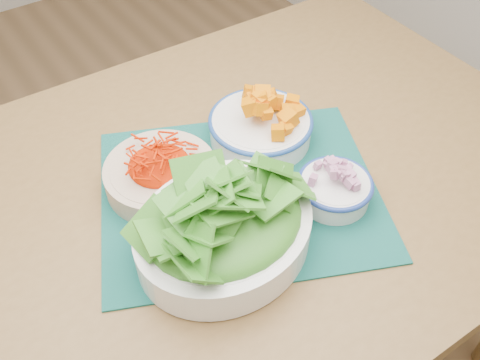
% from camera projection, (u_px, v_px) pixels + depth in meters
% --- Properties ---
extents(ground, '(4.00, 4.00, 0.00)m').
position_uv_depth(ground, '(78.00, 333.00, 1.58)').
color(ground, '#9B744B').
rests_on(ground, ground).
extents(table, '(1.36, 0.93, 0.75)m').
position_uv_depth(table, '(224.00, 212.00, 1.04)').
color(table, brown).
rests_on(table, ground).
extents(placemat, '(0.61, 0.57, 0.00)m').
position_uv_depth(placemat, '(240.00, 192.00, 0.95)').
color(placemat, '#083531').
rests_on(placemat, table).
extents(carrot_bowl, '(0.25, 0.25, 0.07)m').
position_uv_depth(carrot_bowl, '(160.00, 171.00, 0.94)').
color(carrot_bowl, '#CBB297').
rests_on(carrot_bowl, placemat).
extents(squash_bowl, '(0.21, 0.21, 0.09)m').
position_uv_depth(squash_bowl, '(261.00, 121.00, 1.02)').
color(squash_bowl, white).
rests_on(squash_bowl, placemat).
extents(lettuce_bowl, '(0.33, 0.29, 0.14)m').
position_uv_depth(lettuce_bowl, '(224.00, 220.00, 0.82)').
color(lettuce_bowl, white).
rests_on(lettuce_bowl, placemat).
extents(onion_bowl, '(0.13, 0.13, 0.07)m').
position_uv_depth(onion_bowl, '(335.00, 186.00, 0.92)').
color(onion_bowl, silver).
rests_on(onion_bowl, placemat).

